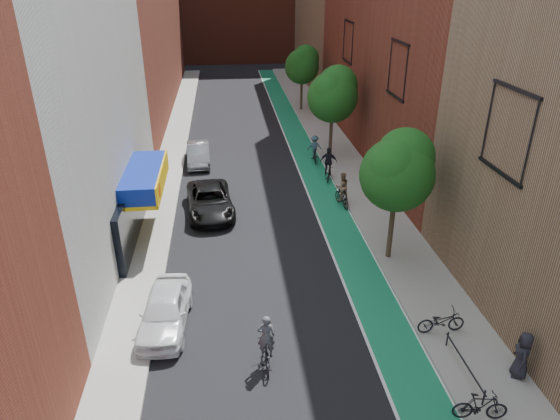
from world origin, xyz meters
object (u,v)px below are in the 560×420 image
object	(u,v)px
parked_car_black	(210,201)
cyclist_lane_far	(315,151)
parked_car_white	(165,310)
cyclist_lane_near	(342,192)
pedestrian	(522,355)
cyclist_lead	(266,349)
parked_car_silver	(198,154)
cyclist_lane_mid	(329,167)

from	to	relation	value
parked_car_black	cyclist_lane_far	xyz separation A→B (m)	(7.40, 7.60, 0.09)
parked_car_white	cyclist_lane_near	size ratio (longest dim) A/B	2.11
parked_car_black	pedestrian	world-z (taller)	pedestrian
cyclist_lead	pedestrian	distance (m)	8.63
cyclist_lead	cyclist_lane_far	world-z (taller)	cyclist_lead
cyclist_lead	cyclist_lane_near	size ratio (longest dim) A/B	1.01
parked_car_silver	cyclist_lane_mid	bearing A→B (deg)	-28.56
cyclist_lane_mid	parked_car_black	bearing A→B (deg)	42.67
cyclist_lane_near	cyclist_lane_far	bearing A→B (deg)	-99.14
parked_car_silver	parked_car_white	bearing A→B (deg)	-94.91
parked_car_white	parked_car_silver	xyz separation A→B (m)	(0.67, 18.20, -0.01)
parked_car_black	cyclist_lane_mid	bearing A→B (deg)	22.20
parked_car_black	cyclist_lane_far	bearing A→B (deg)	40.21
parked_car_black	cyclist_lead	xyz separation A→B (m)	(2.13, -12.56, -0.05)
cyclist_lead	parked_car_black	bearing A→B (deg)	-78.84
cyclist_lead	cyclist_lane_far	size ratio (longest dim) A/B	1.06
parked_car_black	cyclist_lead	distance (m)	12.74
parked_car_silver	cyclist_lane_near	distance (m)	11.84
cyclist_lane_near	cyclist_lane_far	size ratio (longest dim) A/B	1.06
parked_car_black	cyclist_lane_mid	world-z (taller)	cyclist_lane_mid
pedestrian	parked_car_black	bearing A→B (deg)	-122.11
parked_car_white	cyclist_lane_near	bearing A→B (deg)	51.59
parked_car_silver	cyclist_lane_far	distance (m)	8.35
cyclist_lane_mid	cyclist_lane_far	world-z (taller)	cyclist_lane_mid
parked_car_black	cyclist_lead	size ratio (longest dim) A/B	2.60
cyclist_lane_near	parked_car_white	bearing A→B (deg)	35.84
cyclist_lane_mid	cyclist_lane_near	bearing A→B (deg)	104.92
parked_car_black	pedestrian	size ratio (longest dim) A/B	3.05
cyclist_lead	cyclist_lane_far	bearing A→B (deg)	-103.10
cyclist_lead	cyclist_lane_near	world-z (taller)	cyclist_lead
cyclist_lane_far	cyclist_lane_near	bearing A→B (deg)	95.35
parked_car_black	cyclist_lane_near	distance (m)	7.70
cyclist_lane_mid	pedestrian	world-z (taller)	cyclist_lane_mid
cyclist_lane_far	parked_car_black	bearing A→B (deg)	48.79
cyclist_lane_near	cyclist_lead	bearing A→B (deg)	54.78
parked_car_white	cyclist_lead	distance (m)	4.53
parked_car_silver	cyclist_lane_far	xyz separation A→B (m)	(8.32, -0.62, 0.11)
cyclist_lane_near	parked_car_black	bearing A→B (deg)	-10.72
cyclist_lead	cyclist_lane_near	bearing A→B (deg)	-112.20
parked_car_white	cyclist_lead	size ratio (longest dim) A/B	2.10
parked_car_white	pedestrian	size ratio (longest dim) A/B	2.46
cyclist_lane_near	pedestrian	xyz separation A→B (m)	(2.90, -14.29, 0.18)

